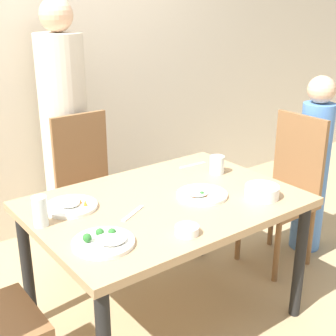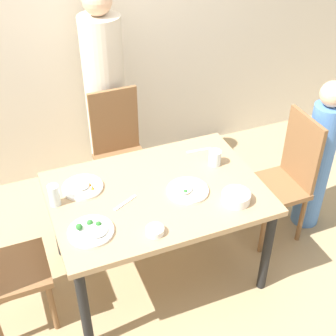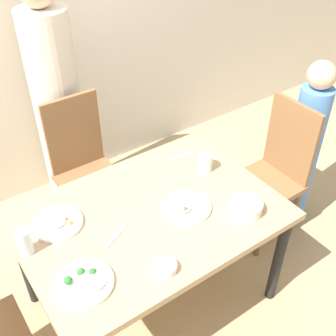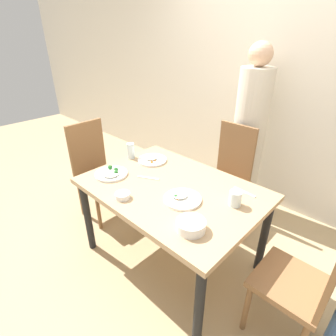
# 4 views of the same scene
# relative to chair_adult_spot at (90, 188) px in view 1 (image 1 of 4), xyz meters

# --- Properties ---
(ground_plane) EXTENTS (10.00, 10.00, 0.00)m
(ground_plane) POSITION_rel_chair_adult_spot_xyz_m (0.00, -0.82, -0.52)
(ground_plane) COLOR tan
(wall_back) EXTENTS (10.00, 0.06, 2.70)m
(wall_back) POSITION_rel_chair_adult_spot_xyz_m (0.00, 0.63, 0.83)
(wall_back) COLOR beige
(wall_back) RESTS_ON ground_plane
(dining_table) EXTENTS (1.33, 0.94, 0.72)m
(dining_table) POSITION_rel_chair_adult_spot_xyz_m (0.00, -0.82, 0.13)
(dining_table) COLOR tan
(dining_table) RESTS_ON ground_plane
(chair_adult_spot) EXTENTS (0.40, 0.40, 0.99)m
(chair_adult_spot) POSITION_rel_chair_adult_spot_xyz_m (0.00, 0.00, 0.00)
(chair_adult_spot) COLOR brown
(chair_adult_spot) RESTS_ON ground_plane
(chair_child_spot) EXTENTS (0.40, 0.40, 0.99)m
(chair_child_spot) POSITION_rel_chair_adult_spot_xyz_m (1.02, -0.77, 0.00)
(chair_child_spot) COLOR brown
(chair_child_spot) RESTS_ON ground_plane
(person_adult) EXTENTS (0.32, 0.32, 1.69)m
(person_adult) POSITION_rel_chair_adult_spot_xyz_m (-0.00, 0.32, 0.27)
(person_adult) COLOR beige
(person_adult) RESTS_ON ground_plane
(person_child) EXTENTS (0.21, 0.21, 1.22)m
(person_child) POSITION_rel_chair_adult_spot_xyz_m (1.28, -0.77, 0.07)
(person_child) COLOR #5184D1
(person_child) RESTS_ON ground_plane
(bowl_curry) EXTENTS (0.17, 0.17, 0.06)m
(bowl_curry) POSITION_rel_chair_adult_spot_xyz_m (0.42, -1.09, 0.24)
(bowl_curry) COLOR white
(bowl_curry) RESTS_ON dining_table
(plate_rice_adult) EXTENTS (0.26, 0.26, 0.06)m
(plate_rice_adult) POSITION_rel_chair_adult_spot_xyz_m (-0.47, -1.03, 0.22)
(plate_rice_adult) COLOR white
(plate_rice_adult) RESTS_ON dining_table
(plate_rice_child) EXTENTS (0.26, 0.26, 0.05)m
(plate_rice_child) POSITION_rel_chair_adult_spot_xyz_m (-0.42, -0.62, 0.22)
(plate_rice_child) COLOR white
(plate_rice_child) RESTS_ON dining_table
(plate_noodles) EXTENTS (0.26, 0.26, 0.05)m
(plate_noodles) POSITION_rel_chair_adult_spot_xyz_m (0.17, -0.90, 0.22)
(plate_noodles) COLOR white
(plate_noodles) RESTS_ON dining_table
(bowl_rice_small) EXTENTS (0.10, 0.10, 0.04)m
(bowl_rice_small) POSITION_rel_chair_adult_spot_xyz_m (-0.14, -1.16, 0.23)
(bowl_rice_small) COLOR white
(bowl_rice_small) RESTS_ON dining_table
(glass_water_tall) EXTENTS (0.08, 0.08, 0.10)m
(glass_water_tall) POSITION_rel_chair_adult_spot_xyz_m (0.47, -0.70, 0.26)
(glass_water_tall) COLOR silver
(glass_water_tall) RESTS_ON dining_table
(glass_water_short) EXTENTS (0.07, 0.07, 0.14)m
(glass_water_short) POSITION_rel_chair_adult_spot_xyz_m (-0.61, -0.71, 0.27)
(glass_water_short) COLOR silver
(glass_water_short) RESTS_ON dining_table
(fork_steel) EXTENTS (0.17, 0.10, 0.01)m
(fork_steel) POSITION_rel_chair_adult_spot_xyz_m (-0.22, -0.85, 0.21)
(fork_steel) COLOR silver
(fork_steel) RESTS_ON dining_table
(spoon_steel) EXTENTS (0.18, 0.03, 0.01)m
(spoon_steel) POSITION_rel_chair_adult_spot_xyz_m (0.44, -0.51, 0.21)
(spoon_steel) COLOR silver
(spoon_steel) RESTS_ON dining_table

